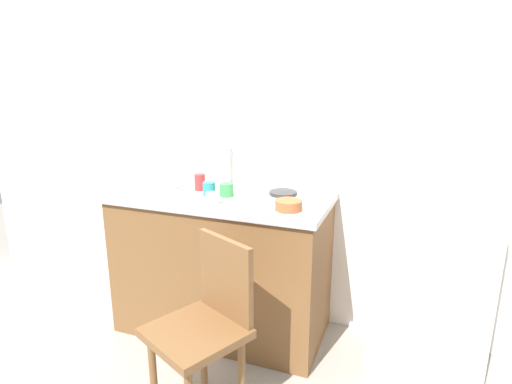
{
  "coord_description": "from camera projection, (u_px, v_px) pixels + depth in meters",
  "views": [
    {
      "loc": [
        0.95,
        -1.64,
        1.64
      ],
      "look_at": [
        0.11,
        0.6,
        0.97
      ],
      "focal_mm": 30.25,
      "sensor_mm": 36.0,
      "label": 1
    }
  ],
  "objects": [
    {
      "name": "hotplate",
      "position": [
        283.0,
        193.0,
        2.61
      ],
      "size": [
        0.17,
        0.17,
        0.02
      ],
      "primitive_type": "cylinder",
      "color": "#2D2D2D",
      "rests_on": "countertop"
    },
    {
      "name": "back_wall",
      "position": [
        262.0,
        132.0,
        2.8
      ],
      "size": [
        4.8,
        0.1,
        2.51
      ],
      "primitive_type": "cube",
      "color": "white",
      "rests_on": "ground_plane"
    },
    {
      "name": "cabinet_base",
      "position": [
        222.0,
        266.0,
        2.76
      ],
      "size": [
        1.3,
        0.6,
        0.88
      ],
      "primitive_type": "cube",
      "color": "brown",
      "rests_on": "ground_plane"
    },
    {
      "name": "cup_white",
      "position": [
        212.0,
        199.0,
        2.4
      ],
      "size": [
        0.07,
        0.07,
        0.07
      ],
      "primitive_type": "cylinder",
      "color": "white",
      "rests_on": "countertop"
    },
    {
      "name": "countertop",
      "position": [
        221.0,
        197.0,
        2.63
      ],
      "size": [
        1.34,
        0.64,
        0.04
      ],
      "primitive_type": "cube",
      "color": "#B7B7BC",
      "rests_on": "cabinet_base"
    },
    {
      "name": "terracotta_bowl",
      "position": [
        289.0,
        205.0,
        2.31
      ],
      "size": [
        0.15,
        0.15,
        0.05
      ],
      "primitive_type": "cylinder",
      "color": "#B25B33",
      "rests_on": "countertop"
    },
    {
      "name": "chair",
      "position": [
        206.0,
        323.0,
        2.03
      ],
      "size": [
        0.53,
        0.53,
        0.89
      ],
      "rotation": [
        0.0,
        0.0,
        -0.45
      ],
      "color": "brown",
      "rests_on": "ground_plane"
    },
    {
      "name": "cup_red",
      "position": [
        200.0,
        182.0,
        2.7
      ],
      "size": [
        0.07,
        0.07,
        0.1
      ],
      "primitive_type": "cylinder",
      "color": "red",
      "rests_on": "countertop"
    },
    {
      "name": "faucet",
      "position": [
        227.0,
        163.0,
        2.84
      ],
      "size": [
        0.02,
        0.02,
        0.28
      ],
      "primitive_type": "cylinder",
      "color": "#B7B7BC",
      "rests_on": "countertop"
    },
    {
      "name": "dish_tray",
      "position": [
        160.0,
        182.0,
        2.81
      ],
      "size": [
        0.28,
        0.2,
        0.05
      ],
      "primitive_type": "cube",
      "color": "white",
      "rests_on": "countertop"
    },
    {
      "name": "cup_teal",
      "position": [
        209.0,
        189.0,
        2.59
      ],
      "size": [
        0.08,
        0.08,
        0.08
      ],
      "primitive_type": "cylinder",
      "color": "teal",
      "rests_on": "countertop"
    },
    {
      "name": "cup_green",
      "position": [
        227.0,
        190.0,
        2.57
      ],
      "size": [
        0.08,
        0.08,
        0.08
      ],
      "primitive_type": "cylinder",
      "color": "green",
      "rests_on": "countertop"
    },
    {
      "name": "refrigerator",
      "position": [
        432.0,
        250.0,
        2.26
      ],
      "size": [
        0.55,
        0.6,
        1.47
      ],
      "primitive_type": "cube",
      "color": "white",
      "rests_on": "ground_plane"
    }
  ]
}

